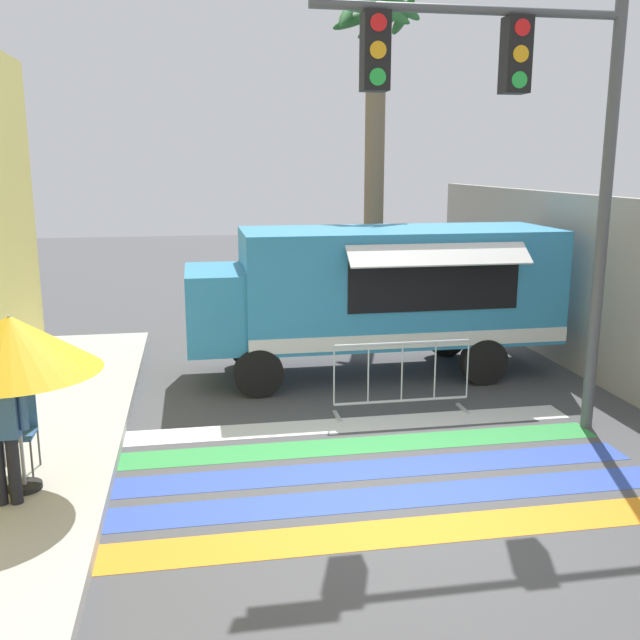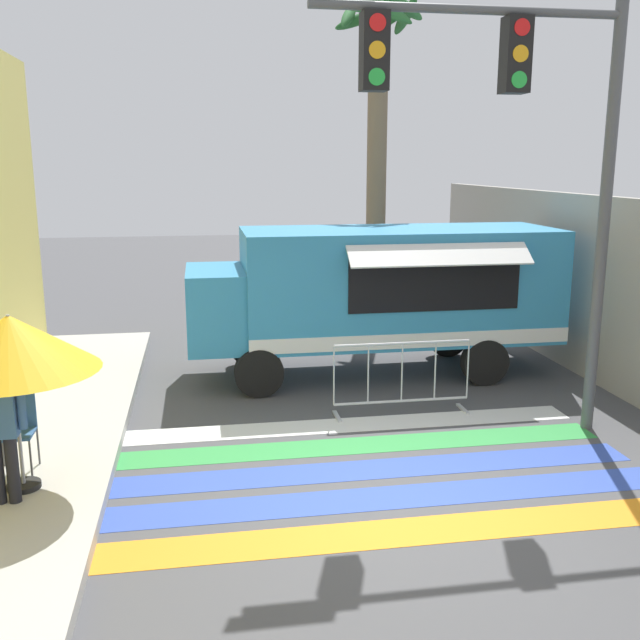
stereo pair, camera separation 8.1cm
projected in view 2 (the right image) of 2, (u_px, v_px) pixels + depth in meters
ground_plane at (397, 502)px, 7.83m from camera, size 60.00×60.00×0.00m
concrete_wall_right at (629, 300)px, 11.12m from camera, size 0.20×16.00×3.12m
crosswalk_painted at (378, 469)px, 8.68m from camera, size 6.40×3.60×0.01m
food_truck at (371, 289)px, 12.26m from camera, size 6.30×2.47×2.55m
traffic_signal_pole at (516, 117)px, 8.90m from camera, size 4.14×0.29×5.90m
patio_umbrella at (10, 344)px, 7.46m from camera, size 1.83×1.83×1.95m
folding_chair at (16, 425)px, 8.19m from camera, size 0.42×0.42×0.90m
vendor_person at (0, 423)px, 7.30m from camera, size 0.53×0.21×1.56m
barricade_front at (402, 378)px, 10.48m from camera, size 2.06×0.44×1.10m
palm_tree at (377, 115)px, 15.61m from camera, size 2.17×2.17×7.27m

